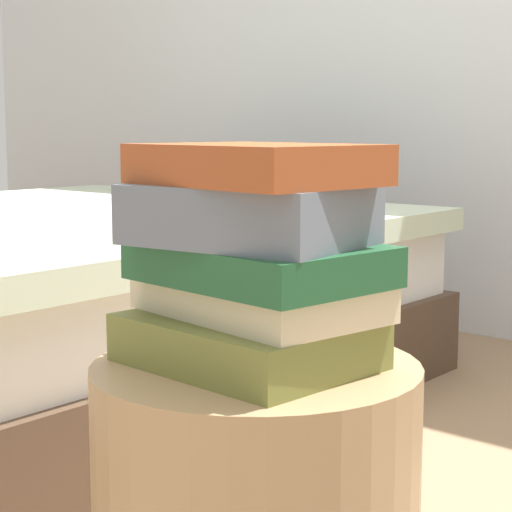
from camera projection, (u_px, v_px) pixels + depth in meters
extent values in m
cube|color=#4C3828|center=(0.00, 357.00, 2.27)|extent=(1.58, 2.06, 0.22)
ellipsoid|color=silver|center=(213.00, 172.00, 2.82)|extent=(0.57, 0.30, 0.16)
cube|color=olive|center=(248.00, 341.00, 0.98)|extent=(0.26, 0.20, 0.05)
cube|color=beige|center=(260.00, 297.00, 0.98)|extent=(0.28, 0.20, 0.04)
cube|color=#1E512D|center=(263.00, 263.00, 0.96)|extent=(0.26, 0.20, 0.04)
cube|color=slate|center=(247.00, 214.00, 0.95)|extent=(0.25, 0.20, 0.06)
cube|color=#994723|center=(256.00, 164.00, 0.94)|extent=(0.25, 0.19, 0.04)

